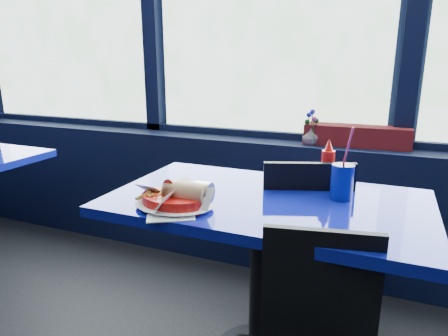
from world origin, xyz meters
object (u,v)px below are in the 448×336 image
at_px(chair_near_back, 318,238).
at_px(soda_cup, 342,181).
at_px(planter_box, 357,136).
at_px(ketchup_bottle, 328,166).
at_px(flower_vase, 311,134).
at_px(food_basket, 176,198).
at_px(near_table, 265,241).

bearing_deg(chair_near_back, soda_cup, 101.01).
height_order(planter_box, ketchup_bottle, ketchup_bottle).
xyz_separation_m(chair_near_back, ketchup_bottle, (0.02, -0.03, 0.34)).
relative_size(flower_vase, food_basket, 0.61).
xyz_separation_m(chair_near_back, planter_box, (0.08, 0.62, 0.36)).
relative_size(chair_near_back, flower_vase, 4.34).
distance_m(food_basket, soda_cup, 0.63).
relative_size(near_table, chair_near_back, 1.39).
relative_size(chair_near_back, food_basket, 2.64).
relative_size(near_table, soda_cup, 4.25).
distance_m(chair_near_back, planter_box, 0.73).
bearing_deg(near_table, food_basket, -140.94).
distance_m(near_table, soda_cup, 0.38).
xyz_separation_m(chair_near_back, food_basket, (-0.44, -0.49, 0.29)).
distance_m(chair_near_back, soda_cup, 0.38).
bearing_deg(ketchup_bottle, planter_box, 84.82).
relative_size(near_table, flower_vase, 6.03).
relative_size(food_basket, soda_cup, 1.16).
distance_m(planter_box, flower_vase, 0.25).
height_order(chair_near_back, food_basket, chair_near_back).
bearing_deg(ketchup_bottle, near_table, -128.62).
bearing_deg(food_basket, chair_near_back, 73.09).
bearing_deg(chair_near_back, planter_box, -117.08).
height_order(planter_box, food_basket, planter_box).
height_order(food_basket, soda_cup, soda_cup).
bearing_deg(ketchup_bottle, chair_near_back, 126.10).
xyz_separation_m(flower_vase, soda_cup, (0.25, -0.71, -0.04)).
bearing_deg(ketchup_bottle, flower_vase, 107.22).
relative_size(near_table, food_basket, 3.67).
bearing_deg(food_basket, ketchup_bottle, 69.74).
bearing_deg(ketchup_bottle, food_basket, -135.25).
bearing_deg(flower_vase, planter_box, 17.81).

